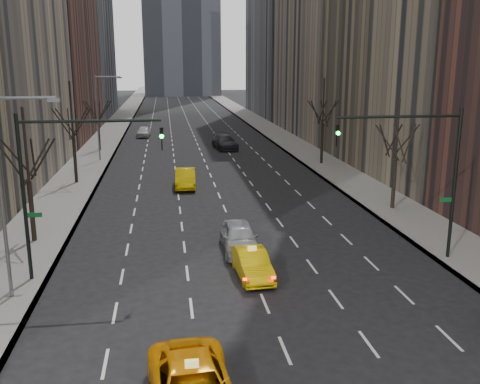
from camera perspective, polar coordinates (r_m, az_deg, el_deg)
name	(u,v)px	position (r m, az deg, el deg)	size (l,w,h in m)	color
sidewalk_left	(112,132)	(84.47, -13.53, 6.24)	(4.50, 320.00, 0.15)	slate
sidewalk_right	(269,129)	(85.66, 3.11, 6.69)	(4.50, 320.00, 0.15)	slate
tree_lw_b	(29,181)	(33.09, -21.58, 1.06)	(3.36, 3.50, 7.82)	black
tree_lw_c	(73,138)	(48.51, -17.35, 5.50)	(3.36, 3.50, 8.74)	black
tree_lw_d	(98,122)	(66.27, -14.90, 7.27)	(3.36, 3.50, 7.36)	black
tree_rw_b	(396,159)	(39.50, 16.26, 3.38)	(3.36, 3.50, 7.82)	black
tree_rw_c	(323,126)	(56.18, 8.81, 6.99)	(3.36, 3.50, 8.74)	black
traffic_mast_left	(59,170)	(26.38, -18.75, 2.23)	(6.69, 0.39, 8.00)	black
traffic_mast_right	(426,160)	(29.09, 19.23, 3.20)	(6.69, 0.39, 8.00)	black
streetlight_near	(8,177)	(24.84, -23.51, 1.46)	(2.83, 0.22, 9.00)	slate
streetlight_far	(100,109)	(59.02, -14.66, 8.57)	(2.83, 0.22, 9.00)	slate
taxi_sedan	(252,264)	(26.69, 1.29, -7.64)	(1.46, 4.17, 1.38)	#DEB504
silver_sedan_ahead	(239,237)	(30.14, -0.06, -4.85)	(1.94, 4.81, 1.64)	#919398
far_taxi	(185,178)	(45.81, -5.86, 1.48)	(1.67, 4.79, 1.58)	yellow
far_suv_grey	(225,142)	(66.21, -1.64, 5.35)	(2.38, 5.86, 1.70)	#29292D
far_car_white	(144,132)	(78.47, -10.24, 6.36)	(1.78, 4.43, 1.51)	silver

